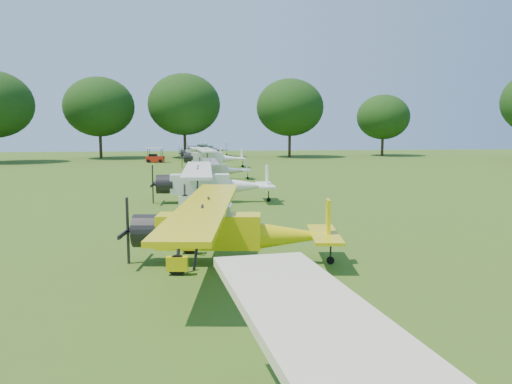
{
  "coord_description": "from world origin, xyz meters",
  "views": [
    {
      "loc": [
        -1.28,
        -21.52,
        4.51
      ],
      "look_at": [
        1.89,
        2.64,
        1.4
      ],
      "focal_mm": 35.0,
      "sensor_mm": 36.0,
      "label": 1
    }
  ],
  "objects_px": {
    "aircraft_7": "(206,148)",
    "golf_cart": "(155,158)",
    "aircraft_3": "(209,180)",
    "aircraft_5": "(211,156)",
    "aircraft_4": "(216,168)",
    "aircraft_6": "(199,152)",
    "aircraft_2": "(225,225)"
  },
  "relations": [
    {
      "from": "aircraft_3",
      "to": "aircraft_5",
      "type": "xyz_separation_m",
      "value": [
        1.31,
        27.71,
        0.0
      ]
    },
    {
      "from": "aircraft_4",
      "to": "aircraft_7",
      "type": "xyz_separation_m",
      "value": [
        0.41,
        40.02,
        0.23
      ]
    },
    {
      "from": "aircraft_2",
      "to": "aircraft_3",
      "type": "bearing_deg",
      "value": 98.26
    },
    {
      "from": "aircraft_6",
      "to": "aircraft_7",
      "type": "bearing_deg",
      "value": 78.51
    },
    {
      "from": "aircraft_4",
      "to": "aircraft_7",
      "type": "distance_m",
      "value": 40.02
    },
    {
      "from": "aircraft_3",
      "to": "aircraft_4",
      "type": "xyz_separation_m",
      "value": [
        1.15,
        14.01,
        -0.31
      ]
    },
    {
      "from": "aircraft_7",
      "to": "aircraft_2",
      "type": "bearing_deg",
      "value": -88.47
    },
    {
      "from": "aircraft_2",
      "to": "aircraft_3",
      "type": "xyz_separation_m",
      "value": [
        -0.01,
        14.03,
        0.05
      ]
    },
    {
      "from": "aircraft_5",
      "to": "aircraft_7",
      "type": "bearing_deg",
      "value": 85.61
    },
    {
      "from": "aircraft_4",
      "to": "aircraft_6",
      "type": "distance_m",
      "value": 27.78
    },
    {
      "from": "aircraft_2",
      "to": "aircraft_7",
      "type": "xyz_separation_m",
      "value": [
        1.55,
        68.05,
        -0.03
      ]
    },
    {
      "from": "aircraft_3",
      "to": "aircraft_7",
      "type": "height_order",
      "value": "aircraft_3"
    },
    {
      "from": "aircraft_5",
      "to": "golf_cart",
      "type": "relative_size",
      "value": 4.85
    },
    {
      "from": "aircraft_7",
      "to": "golf_cart",
      "type": "distance_m",
      "value": 18.27
    },
    {
      "from": "aircraft_2",
      "to": "aircraft_5",
      "type": "relative_size",
      "value": 0.96
    },
    {
      "from": "aircraft_4",
      "to": "aircraft_5",
      "type": "xyz_separation_m",
      "value": [
        0.16,
        13.71,
        0.32
      ]
    },
    {
      "from": "aircraft_7",
      "to": "golf_cart",
      "type": "bearing_deg",
      "value": -110.99
    },
    {
      "from": "aircraft_2",
      "to": "golf_cart",
      "type": "distance_m",
      "value": 51.68
    },
    {
      "from": "aircraft_6",
      "to": "golf_cart",
      "type": "xyz_separation_m",
      "value": [
        -5.99,
        -4.45,
        -0.51
      ]
    },
    {
      "from": "aircraft_2",
      "to": "aircraft_5",
      "type": "xyz_separation_m",
      "value": [
        1.3,
        41.75,
        0.06
      ]
    },
    {
      "from": "aircraft_2",
      "to": "aircraft_6",
      "type": "bearing_deg",
      "value": 98.06
    },
    {
      "from": "aircraft_6",
      "to": "aircraft_4",
      "type": "bearing_deg",
      "value": -93.05
    },
    {
      "from": "aircraft_5",
      "to": "aircraft_6",
      "type": "height_order",
      "value": "aircraft_5"
    },
    {
      "from": "aircraft_2",
      "to": "aircraft_4",
      "type": "xyz_separation_m",
      "value": [
        1.14,
        28.04,
        -0.26
      ]
    },
    {
      "from": "aircraft_6",
      "to": "aircraft_3",
      "type": "bearing_deg",
      "value": -95.3
    },
    {
      "from": "aircraft_2",
      "to": "aircraft_5",
      "type": "bearing_deg",
      "value": 96.45
    },
    {
      "from": "aircraft_3",
      "to": "aircraft_7",
      "type": "bearing_deg",
      "value": 90.18
    },
    {
      "from": "aircraft_5",
      "to": "aircraft_6",
      "type": "xyz_separation_m",
      "value": [
        -1.13,
        14.06,
        -0.21
      ]
    },
    {
      "from": "aircraft_3",
      "to": "aircraft_4",
      "type": "relative_size",
      "value": 1.3
    },
    {
      "from": "golf_cart",
      "to": "aircraft_7",
      "type": "bearing_deg",
      "value": 74.3
    },
    {
      "from": "aircraft_4",
      "to": "aircraft_6",
      "type": "bearing_deg",
      "value": 92.38
    },
    {
      "from": "aircraft_3",
      "to": "aircraft_5",
      "type": "bearing_deg",
      "value": 89.13
    }
  ]
}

